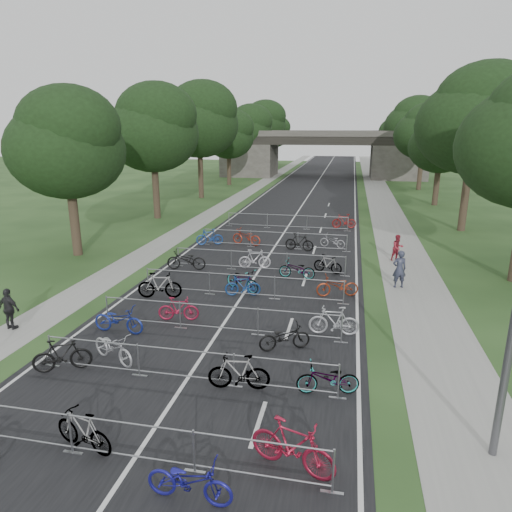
{
  "coord_description": "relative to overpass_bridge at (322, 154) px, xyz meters",
  "views": [
    {
      "loc": [
        4.63,
        -8.14,
        7.52
      ],
      "look_at": [
        0.04,
        14.09,
        1.1
      ],
      "focal_mm": 32.0,
      "sensor_mm": 36.0,
      "label": 1
    }
  ],
  "objects": [
    {
      "name": "bike_21",
      "position": [
        -1.93,
        -44.55,
        -2.99
      ],
      "size": [
        2.17,
        1.25,
        1.08
      ],
      "primitive_type": "imported",
      "rotation": [
        0.0,
        0.0,
        4.44
      ],
      "color": "#9D2A16",
      "rests_on": "ground"
    },
    {
      "name": "bike_12",
      "position": [
        -3.61,
        -54.91,
        -2.93
      ],
      "size": [
        2.08,
        0.92,
        1.21
      ],
      "primitive_type": "imported",
      "rotation": [
        0.0,
        0.0,
        1.75
      ],
      "color": "gray",
      "rests_on": "ground"
    },
    {
      "name": "pedestrian_c",
      "position": [
        -7.9,
        -59.18,
        -2.71
      ],
      "size": [
        1.01,
        0.54,
        1.64
      ],
      "primitive_type": "imported",
      "rotation": [
        0.0,
        0.0,
        2.99
      ],
      "color": "black",
      "rests_on": "ground"
    },
    {
      "name": "bike_7",
      "position": [
        4.3,
        -61.22,
        -3.05
      ],
      "size": [
        1.93,
        0.99,
        0.97
      ],
      "primitive_type": "imported",
      "rotation": [
        0.0,
        0.0,
        4.91
      ],
      "color": "gray",
      "rests_on": "ground"
    },
    {
      "name": "tree_right_5",
      "position": [
        13.11,
        10.93,
        2.41
      ],
      "size": [
        6.16,
        6.16,
        9.39
      ],
      "color": "#33261C",
      "rests_on": "ground"
    },
    {
      "name": "tree_left_1",
      "position": [
        -11.39,
        -37.07,
        3.77
      ],
      "size": [
        7.56,
        7.56,
        11.53
      ],
      "color": "#33261C",
      "rests_on": "ground"
    },
    {
      "name": "tree_right_2",
      "position": [
        13.11,
        -25.07,
        2.41
      ],
      "size": [
        6.16,
        6.16,
        9.39
      ],
      "color": "#33261C",
      "rests_on": "ground"
    },
    {
      "name": "tree_left_4",
      "position": [
        -11.39,
        -1.07,
        3.77
      ],
      "size": [
        7.56,
        7.56,
        11.53
      ],
      "color": "#33261C",
      "rests_on": "ground"
    },
    {
      "name": "barrier_row_3",
      "position": [
        0.0,
        -54.0,
        -2.99
      ],
      "size": [
        9.7,
        0.08,
        1.1
      ],
      "color": "gray",
      "rests_on": "ground"
    },
    {
      "name": "sidewalk_left",
      "position": [
        -7.5,
        -15.0,
        -3.53
      ],
      "size": [
        2.0,
        140.0,
        0.01
      ],
      "primitive_type": "cube",
      "color": "gray",
      "rests_on": "ground"
    },
    {
      "name": "barrier_row_5",
      "position": [
        0.0,
        -45.0,
        -2.99
      ],
      "size": [
        9.7,
        0.08,
        1.1
      ],
      "color": "gray",
      "rests_on": "ground"
    },
    {
      "name": "barrier_row_2",
      "position": [
        0.0,
        -57.8,
        -2.99
      ],
      "size": [
        9.7,
        0.08,
        1.1
      ],
      "color": "gray",
      "rests_on": "ground"
    },
    {
      "name": "bike_13",
      "position": [
        -0.16,
        -53.16,
        -3.0
      ],
      "size": [
        2.11,
        1.66,
        1.07
      ],
      "primitive_type": "imported",
      "rotation": [
        0.0,
        0.0,
        1.03
      ],
      "color": "gray",
      "rests_on": "ground"
    },
    {
      "name": "barrier_row_0",
      "position": [
        0.0,
        -65.0,
        -2.99
      ],
      "size": [
        9.7,
        0.08,
        1.1
      ],
      "color": "gray",
      "rests_on": "ground"
    },
    {
      "name": "bike_18",
      "position": [
        2.17,
        -50.86,
        -3.04
      ],
      "size": [
        1.93,
        0.83,
        0.99
      ],
      "primitive_type": "imported",
      "rotation": [
        0.0,
        0.0,
        4.62
      ],
      "color": "gray",
      "rests_on": "ground"
    },
    {
      "name": "bike_10",
      "position": [
        2.67,
        -58.75,
        -3.05
      ],
      "size": [
        1.93,
        1.34,
        0.96
      ],
      "primitive_type": "imported",
      "rotation": [
        0.0,
        0.0,
        2.0
      ],
      "color": "black",
      "rests_on": "ground"
    },
    {
      "name": "bike_14",
      "position": [
        0.02,
        -53.87,
        -3.04
      ],
      "size": [
        1.72,
        0.8,
        1.0
      ],
      "primitive_type": "imported",
      "rotation": [
        0.0,
        0.0,
        4.92
      ],
      "color": "navy",
      "rests_on": "ground"
    },
    {
      "name": "tree_right_6",
      "position": [
        13.11,
        22.93,
        3.39
      ],
      "size": [
        7.17,
        7.17,
        10.93
      ],
      "color": "#33261C",
      "rests_on": "ground"
    },
    {
      "name": "bike_2",
      "position": [
        1.71,
        -65.8,
        -3.04
      ],
      "size": [
        1.92,
        0.75,
        0.99
      ],
      "primitive_type": "imported",
      "rotation": [
        0.0,
        0.0,
        1.52
      ],
      "color": "navy",
      "rests_on": "ground"
    },
    {
      "name": "bike_4",
      "position": [
        -4.05,
        -61.59,
        -2.99
      ],
      "size": [
        1.84,
        1.28,
        1.09
      ],
      "primitive_type": "imported",
      "rotation": [
        0.0,
        0.0,
        2.04
      ],
      "color": "black",
      "rests_on": "ground"
    },
    {
      "name": "tree_right_3",
      "position": [
        13.11,
        -13.07,
        3.39
      ],
      "size": [
        7.17,
        7.17,
        10.93
      ],
      "color": "#33261C",
      "rests_on": "ground"
    },
    {
      "name": "bike_23",
      "position": [
        3.69,
        -44.17,
        -3.09
      ],
      "size": [
        1.78,
        1.05,
        0.88
      ],
      "primitive_type": "imported",
      "rotation": [
        0.0,
        0.0,
        4.42
      ],
      "color": "#94959B",
      "rests_on": "ground"
    },
    {
      "name": "tree_left_0",
      "position": [
        -11.39,
        -49.07,
        2.96
      ],
      "size": [
        6.72,
        6.72,
        10.25
      ],
      "color": "#33261C",
      "rests_on": "ground"
    },
    {
      "name": "road",
      "position": [
        0.0,
        -15.0,
        -3.53
      ],
      "size": [
        11.0,
        140.0,
        0.01
      ],
      "primitive_type": "cube",
      "color": "black",
      "rests_on": "ground"
    },
    {
      "name": "tree_left_6",
      "position": [
        -11.39,
        22.93,
        2.96
      ],
      "size": [
        6.72,
        6.72,
        10.25
      ],
      "color": "#33261C",
      "rests_on": "ground"
    },
    {
      "name": "bike_15",
      "position": [
        4.3,
        -53.08,
        -3.02
      ],
      "size": [
        2.05,
        1.15,
        1.02
      ],
      "primitive_type": "imported",
      "rotation": [
        0.0,
        0.0,
        4.97
      ],
      "color": "maroon",
      "rests_on": "ground"
    },
    {
      "name": "bike_9",
      "position": [
        -1.87,
        -57.11,
        -3.04
      ],
      "size": [
        1.7,
        0.77,
        0.99
      ],
      "primitive_type": "imported",
      "rotation": [
        0.0,
        0.0,
        1.76
      ],
      "color": "maroon",
      "rests_on": "ground"
    },
    {
      "name": "tree_right_1",
      "position": [
        13.11,
        -37.07,
        4.37
      ],
      "size": [
        8.18,
        8.18,
        12.47
      ],
      "color": "#33261C",
      "rests_on": "ground"
    },
    {
      "name": "bike_6",
      "position": [
        1.71,
        -61.5,
        -2.98
      ],
      "size": [
        1.91,
        0.76,
        1.11
      ],
      "primitive_type": "imported",
      "rotation": [
        0.0,
        0.0,
        4.84
      ],
      "color": "gray",
      "rests_on": "ground"
    },
    {
      "name": "bike_5",
      "position": [
        -2.75,
        -60.73,
        -3.02
      ],
      "size": [
        2.07,
        1.49,
        1.03
      ],
      "primitive_type": "imported",
      "rotation": [
        0.0,
        0.0,
        1.11
      ],
      "color": "#A4A5AB",
      "rests_on": "ground"
    },
    {
      "name": "bike_17",
      "position": [
        -0.31,
        -49.59,
        -3.0
      ],
      "size": [
        1.84,
        0.84,
        1.07
      ],
      "primitive_type": "imported",
      "rotation": [
        0.0,
        0.0,
        1.77
      ],
      "color": "#BBBAC2",
      "rests_on": "ground"
    },
    {
      "name": "bike_16",
      "position": [
        -3.92,
        -50.6,
        -2.97
      ],
      "size": [
        2.2,
        0.97,
        1.12
      ],
      "primitive_type": "imported",
      "rotation": [
        0.0,
        0.0,
        4.82
      ],
      "color": "black",
      "rests_on": "ground"
    },
    {
      "name": "tree_left_3",
      "position": [
        -11.39,
        -13.07,
        2.96
      ],
      "size": [
        6.72,
        6.72,
        10.25
      ],
      "color": "#33261C",
      "rests_on": "ground"
    },
    {
      "name": "ground",
      "position": [
        0.0,
        -65.0,
        -3.53
      ],
      "size": [
        200.0,
        200.0,
        0.0
      ],
      "primitive_type": "plane",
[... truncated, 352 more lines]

